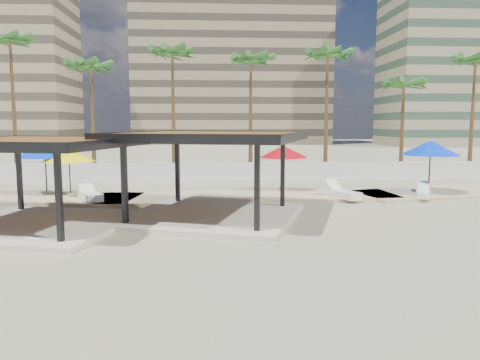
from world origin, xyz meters
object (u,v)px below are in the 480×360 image
object	(u,v)px
lounger_b	(423,193)
lounger_c	(342,194)
umbrella_c	(283,152)
pavilion_central	(211,167)
pavilion_west	(36,175)
lounger_a	(90,195)

from	to	relation	value
lounger_b	lounger_c	bearing A→B (deg)	113.57
umbrella_c	lounger_c	world-z (taller)	umbrella_c
umbrella_c	pavilion_central	bearing A→B (deg)	-120.10
pavilion_central	lounger_b	distance (m)	12.11
pavilion_west	umbrella_c	xyz separation A→B (m)	(10.96, 8.69, 0.32)
pavilion_west	lounger_c	size ratio (longest dim) A/B	3.46
lounger_b	lounger_c	world-z (taller)	lounger_c
pavilion_central	pavilion_west	world-z (taller)	pavilion_central
lounger_a	lounger_c	world-z (taller)	lounger_a
pavilion_central	umbrella_c	xyz separation A→B (m)	(4.21, 7.26, 0.20)
umbrella_c	lounger_a	xyz separation A→B (m)	(-10.39, -3.00, -2.01)
lounger_c	pavilion_west	bearing A→B (deg)	88.86
pavilion_west	lounger_a	size ratio (longest dim) A/B	3.46
lounger_a	lounger_c	xyz separation A→B (m)	(13.07, -0.13, -0.00)
pavilion_central	umbrella_c	size ratio (longest dim) A/B	2.95
umbrella_c	lounger_c	xyz separation A→B (m)	(2.68, -3.13, -2.02)
pavilion_central	lounger_b	xyz separation A→B (m)	(11.24, 4.12, -1.85)
lounger_a	pavilion_central	bearing A→B (deg)	-152.70
lounger_b	lounger_a	bearing A→B (deg)	113.21
umbrella_c	pavilion_west	bearing A→B (deg)	-141.60
pavilion_west	lounger_b	xyz separation A→B (m)	(17.99, 5.55, -1.73)
lounger_c	umbrella_c	bearing A→B (deg)	17.26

